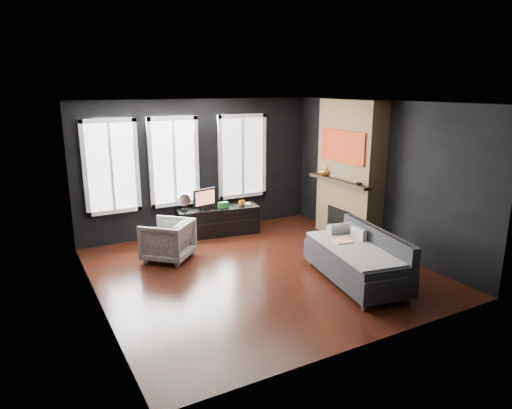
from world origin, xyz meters
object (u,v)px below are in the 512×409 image
armchair (168,238)px  media_console (218,221)px  monitor (204,198)px  book (244,200)px  sofa (356,256)px  mug (242,202)px  mantel_vase (325,171)px

armchair → media_console: size_ratio=0.47×
media_console → monitor: 0.58m
armchair → book: bearing=157.7°
sofa → monitor: bearing=120.7°
sofa → mug: sofa is taller
armchair → monitor: 1.44m
media_console → mug: 0.62m
sofa → mug: 3.10m
sofa → book: bearing=106.2°
sofa → armchair: (-2.23, 2.29, -0.03)m
mug → mantel_vase: 1.79m
media_console → book: bearing=5.4°
armchair → mantel_vase: (3.18, -0.19, 0.94)m
media_console → mantel_vase: bearing=-22.2°
media_console → mug: size_ratio=12.47×
mantel_vase → media_console: bearing=150.4°
media_console → book: book is taller
monitor → mug: 0.80m
monitor → book: bearing=-15.1°
sofa → monitor: 3.40m
monitor → book: 0.87m
monitor → sofa: bearing=-82.3°
media_console → armchair: bearing=-139.7°
sofa → monitor: size_ratio=3.69×
monitor → mantel_vase: bearing=-39.3°
sofa → monitor: (-1.17, 3.17, 0.39)m
sofa → armchair: 3.20m
sofa → media_console: bearing=116.4°
mug → book: 0.12m
media_console → book: 0.70m
media_console → sofa: bearing=-66.7°
mug → book: (0.08, 0.07, 0.03)m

